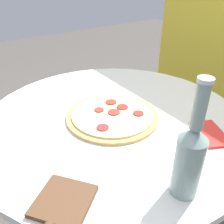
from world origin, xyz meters
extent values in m
cylinder|color=silver|center=(0.00, 0.00, 0.36)|extent=(0.10, 0.10, 0.68)
cylinder|color=silver|center=(0.00, 0.00, 0.71)|extent=(0.90, 0.90, 0.02)
cylinder|color=tan|center=(0.00, -0.01, 0.73)|extent=(0.31, 0.31, 0.01)
cylinder|color=beige|center=(0.00, -0.01, 0.73)|extent=(0.27, 0.27, 0.01)
cylinder|color=maroon|center=(0.00, 0.00, 0.74)|extent=(0.04, 0.04, 0.00)
cylinder|color=maroon|center=(0.05, 0.06, 0.74)|extent=(0.04, 0.04, 0.00)
cylinder|color=#A92722|center=(-0.01, 0.05, 0.74)|extent=(0.04, 0.04, 0.00)
cylinder|color=maroon|center=(0.05, -0.08, 0.74)|extent=(0.04, 0.04, 0.00)
cylinder|color=maroon|center=(-0.04, -0.03, 0.74)|extent=(0.03, 0.03, 0.00)
cylinder|color=#A82E1E|center=(-0.06, 0.03, 0.74)|extent=(0.04, 0.04, 0.00)
cylinder|color=gray|center=(0.35, -0.05, 0.79)|extent=(0.06, 0.06, 0.15)
cone|color=gray|center=(0.35, -0.05, 0.88)|extent=(0.06, 0.06, 0.03)
cylinder|color=gray|center=(0.35, -0.05, 0.95)|extent=(0.03, 0.03, 0.10)
cylinder|color=silver|center=(0.35, -0.05, 1.00)|extent=(0.03, 0.03, 0.01)
cube|color=brown|center=(0.23, -0.29, 0.73)|extent=(0.17, 0.17, 0.01)
cube|color=red|center=(0.25, 0.19, 0.72)|extent=(0.15, 0.13, 0.01)
camera|label=1|loc=(0.59, -0.41, 1.17)|focal=40.00mm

